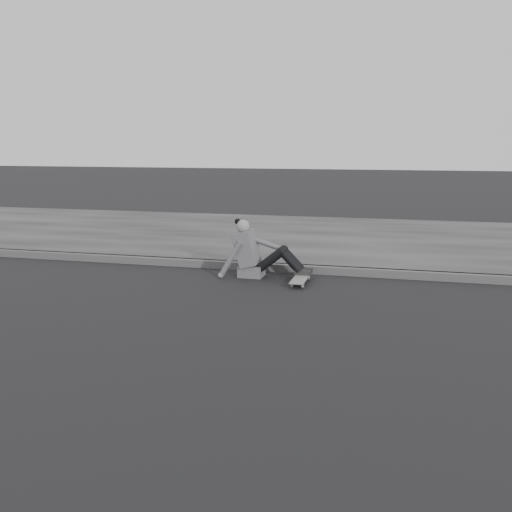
% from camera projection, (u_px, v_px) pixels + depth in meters
% --- Properties ---
extents(ground, '(80.00, 80.00, 0.00)m').
position_uv_depth(ground, '(186.00, 315.00, 6.67)').
color(ground, black).
rests_on(ground, ground).
extents(curb, '(24.00, 0.16, 0.12)m').
position_uv_depth(curb, '(245.00, 266.00, 9.11)').
color(curb, '#494949').
rests_on(curb, ground).
extents(sidewalk, '(24.00, 6.00, 0.12)m').
position_uv_depth(sidewalk, '(283.00, 237.00, 11.98)').
color(sidewalk, '#353535').
rests_on(sidewalk, ground).
extents(skateboard, '(0.20, 0.78, 0.09)m').
position_uv_depth(skateboard, '(301.00, 278.00, 8.21)').
color(skateboard, gray).
rests_on(skateboard, ground).
extents(seated_woman, '(1.38, 0.46, 0.88)m').
position_uv_depth(seated_woman, '(256.00, 253.00, 8.56)').
color(seated_woman, '#565659').
rests_on(seated_woman, ground).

